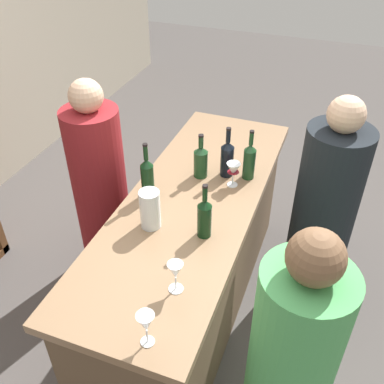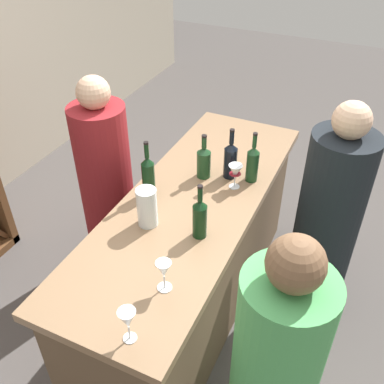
{
  "view_description": "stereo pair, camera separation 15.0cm",
  "coord_description": "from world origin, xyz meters",
  "px_view_note": "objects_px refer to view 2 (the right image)",
  "views": [
    {
      "loc": [
        -1.8,
        -0.67,
        2.4
      ],
      "look_at": [
        0.0,
        0.0,
        0.96
      ],
      "focal_mm": 41.05,
      "sensor_mm": 36.0,
      "label": 1
    },
    {
      "loc": [
        -1.74,
        -0.81,
        2.4
      ],
      "look_at": [
        0.0,
        0.0,
        0.96
      ],
      "focal_mm": 41.05,
      "sensor_mm": 36.0,
      "label": 2
    }
  ],
  "objects_px": {
    "wine_bottle_second_left_dark_green": "(148,175)",
    "wine_bottle_second_right_near_black": "(230,159)",
    "wine_bottle_rightmost_olive_green": "(253,163)",
    "wine_glass_near_center": "(164,270)",
    "water_pitcher": "(147,207)",
    "wine_glass_near_left": "(235,172)",
    "wine_bottle_leftmost_dark_green": "(200,217)",
    "person_server_behind": "(107,187)",
    "wine_bottle_center_olive_green": "(204,161)",
    "person_center_guest": "(327,221)",
    "wine_glass_near_right": "(128,320)",
    "person_left_guest": "(272,379)"
  },
  "relations": [
    {
      "from": "water_pitcher",
      "to": "wine_bottle_second_left_dark_green",
      "type": "bearing_deg",
      "value": 27.8
    },
    {
      "from": "wine_bottle_leftmost_dark_green",
      "to": "wine_bottle_center_olive_green",
      "type": "height_order",
      "value": "wine_bottle_leftmost_dark_green"
    },
    {
      "from": "wine_bottle_second_left_dark_green",
      "to": "wine_bottle_second_right_near_black",
      "type": "height_order",
      "value": "wine_bottle_second_left_dark_green"
    },
    {
      "from": "wine_bottle_second_right_near_black",
      "to": "water_pitcher",
      "type": "bearing_deg",
      "value": 158.45
    },
    {
      "from": "wine_bottle_second_right_near_black",
      "to": "wine_glass_near_center",
      "type": "xyz_separation_m",
      "value": [
        -0.92,
        -0.05,
        -0.01
      ]
    },
    {
      "from": "wine_bottle_second_right_near_black",
      "to": "wine_glass_near_center",
      "type": "distance_m",
      "value": 0.93
    },
    {
      "from": "wine_glass_near_center",
      "to": "wine_bottle_second_right_near_black",
      "type": "bearing_deg",
      "value": 3.15
    },
    {
      "from": "wine_bottle_second_right_near_black",
      "to": "wine_bottle_rightmost_olive_green",
      "type": "relative_size",
      "value": 1.01
    },
    {
      "from": "wine_bottle_leftmost_dark_green",
      "to": "person_server_behind",
      "type": "bearing_deg",
      "value": 64.05
    },
    {
      "from": "wine_bottle_leftmost_dark_green",
      "to": "person_server_behind",
      "type": "height_order",
      "value": "person_server_behind"
    },
    {
      "from": "wine_bottle_leftmost_dark_green",
      "to": "wine_bottle_second_left_dark_green",
      "type": "height_order",
      "value": "wine_bottle_second_left_dark_green"
    },
    {
      "from": "wine_bottle_second_left_dark_green",
      "to": "person_server_behind",
      "type": "xyz_separation_m",
      "value": [
        0.23,
        0.48,
        -0.38
      ]
    },
    {
      "from": "wine_bottle_second_right_near_black",
      "to": "wine_bottle_rightmost_olive_green",
      "type": "bearing_deg",
      "value": -81.66
    },
    {
      "from": "person_server_behind",
      "to": "wine_bottle_center_olive_green",
      "type": "bearing_deg",
      "value": 9.92
    },
    {
      "from": "wine_bottle_rightmost_olive_green",
      "to": "water_pitcher",
      "type": "height_order",
      "value": "wine_bottle_rightmost_olive_green"
    },
    {
      "from": "water_pitcher",
      "to": "wine_bottle_rightmost_olive_green",
      "type": "bearing_deg",
      "value": -30.87
    },
    {
      "from": "wine_bottle_leftmost_dark_green",
      "to": "person_center_guest",
      "type": "xyz_separation_m",
      "value": [
        0.69,
        -0.55,
        -0.36
      ]
    },
    {
      "from": "wine_bottle_rightmost_olive_green",
      "to": "wine_glass_near_center",
      "type": "xyz_separation_m",
      "value": [
        -0.94,
        0.08,
        -0.01
      ]
    },
    {
      "from": "wine_bottle_second_right_near_black",
      "to": "wine_glass_near_left",
      "type": "height_order",
      "value": "wine_bottle_second_right_near_black"
    },
    {
      "from": "wine_glass_near_center",
      "to": "wine_glass_near_right",
      "type": "xyz_separation_m",
      "value": [
        -0.28,
        0.0,
        0.01
      ]
    },
    {
      "from": "wine_bottle_second_right_near_black",
      "to": "wine_bottle_rightmost_olive_green",
      "type": "height_order",
      "value": "wine_bottle_second_right_near_black"
    },
    {
      "from": "person_left_guest",
      "to": "person_server_behind",
      "type": "xyz_separation_m",
      "value": [
        0.87,
        1.41,
        -0.01
      ]
    },
    {
      "from": "wine_bottle_leftmost_dark_green",
      "to": "wine_bottle_second_right_near_black",
      "type": "height_order",
      "value": "wine_bottle_second_right_near_black"
    },
    {
      "from": "water_pitcher",
      "to": "person_left_guest",
      "type": "height_order",
      "value": "person_left_guest"
    },
    {
      "from": "wine_glass_near_center",
      "to": "person_server_behind",
      "type": "height_order",
      "value": "person_server_behind"
    },
    {
      "from": "wine_bottle_rightmost_olive_green",
      "to": "wine_glass_near_center",
      "type": "relative_size",
      "value": 2.01
    },
    {
      "from": "wine_bottle_center_olive_green",
      "to": "wine_glass_near_center",
      "type": "xyz_separation_m",
      "value": [
        -0.86,
        -0.19,
        0.0
      ]
    },
    {
      "from": "wine_bottle_second_right_near_black",
      "to": "wine_glass_near_left",
      "type": "distance_m",
      "value": 0.11
    },
    {
      "from": "wine_glass_near_center",
      "to": "person_center_guest",
      "type": "distance_m",
      "value": 1.25
    },
    {
      "from": "wine_bottle_second_left_dark_green",
      "to": "wine_bottle_second_right_near_black",
      "type": "relative_size",
      "value": 1.07
    },
    {
      "from": "wine_bottle_rightmost_olive_green",
      "to": "wine_glass_near_center",
      "type": "distance_m",
      "value": 0.95
    },
    {
      "from": "wine_bottle_rightmost_olive_green",
      "to": "water_pitcher",
      "type": "bearing_deg",
      "value": 149.13
    },
    {
      "from": "wine_bottle_second_left_dark_green",
      "to": "wine_bottle_second_right_near_black",
      "type": "distance_m",
      "value": 0.49
    },
    {
      "from": "wine_bottle_center_olive_green",
      "to": "person_server_behind",
      "type": "relative_size",
      "value": 0.19
    },
    {
      "from": "wine_bottle_second_left_dark_green",
      "to": "wine_glass_near_right",
      "type": "relative_size",
      "value": 2.06
    },
    {
      "from": "wine_glass_near_right",
      "to": "wine_bottle_second_left_dark_green",
      "type": "bearing_deg",
      "value": 24.7
    },
    {
      "from": "wine_bottle_rightmost_olive_green",
      "to": "wine_bottle_second_left_dark_green",
      "type": "bearing_deg",
      "value": 128.11
    },
    {
      "from": "wine_bottle_second_left_dark_green",
      "to": "person_server_behind",
      "type": "height_order",
      "value": "person_server_behind"
    },
    {
      "from": "wine_bottle_second_left_dark_green",
      "to": "water_pitcher",
      "type": "xyz_separation_m",
      "value": [
        -0.22,
        -0.12,
        -0.02
      ]
    },
    {
      "from": "wine_bottle_leftmost_dark_green",
      "to": "person_server_behind",
      "type": "distance_m",
      "value": 1.04
    },
    {
      "from": "wine_bottle_second_right_near_black",
      "to": "person_left_guest",
      "type": "bearing_deg",
      "value": -149.43
    },
    {
      "from": "wine_glass_near_center",
      "to": "person_left_guest",
      "type": "distance_m",
      "value": 0.64
    },
    {
      "from": "wine_bottle_second_right_near_black",
      "to": "person_center_guest",
      "type": "height_order",
      "value": "person_center_guest"
    },
    {
      "from": "wine_bottle_leftmost_dark_green",
      "to": "wine_bottle_second_right_near_black",
      "type": "distance_m",
      "value": 0.55
    },
    {
      "from": "wine_bottle_center_olive_green",
      "to": "wine_glass_near_right",
      "type": "xyz_separation_m",
      "value": [
        -1.14,
        -0.19,
        0.01
      ]
    },
    {
      "from": "wine_bottle_rightmost_olive_green",
      "to": "wine_glass_near_right",
      "type": "distance_m",
      "value": 1.23
    },
    {
      "from": "wine_glass_near_left",
      "to": "person_server_behind",
      "type": "xyz_separation_m",
      "value": [
        -0.03,
        0.89,
        -0.35
      ]
    },
    {
      "from": "wine_bottle_second_right_near_black",
      "to": "water_pitcher",
      "type": "relative_size",
      "value": 1.48
    },
    {
      "from": "wine_bottle_second_right_near_black",
      "to": "wine_glass_near_left",
      "type": "bearing_deg",
      "value": -144.39
    },
    {
      "from": "wine_bottle_rightmost_olive_green",
      "to": "wine_bottle_center_olive_green",
      "type": "bearing_deg",
      "value": 107.0
    }
  ]
}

